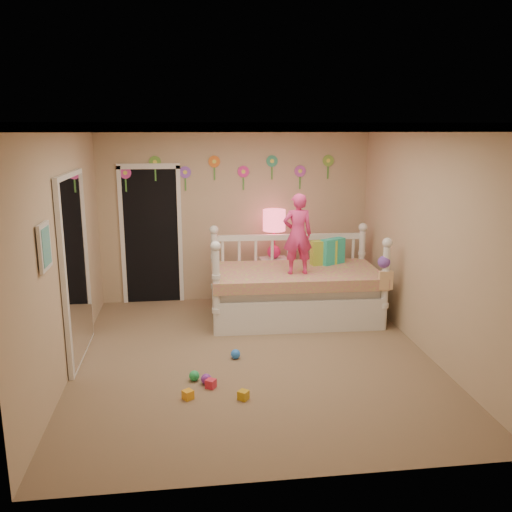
{
  "coord_description": "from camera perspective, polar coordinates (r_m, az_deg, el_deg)",
  "views": [
    {
      "loc": [
        -0.72,
        -5.76,
        2.57
      ],
      "look_at": [
        0.1,
        0.6,
        1.05
      ],
      "focal_mm": 38.08,
      "sensor_mm": 36.0,
      "label": 1
    }
  ],
  "objects": [
    {
      "name": "left_wall",
      "position": [
        6.03,
        -19.43,
        0.42
      ],
      "size": [
        0.01,
        4.5,
        2.6
      ],
      "primitive_type": "cube",
      "color": "tan",
      "rests_on": "floor"
    },
    {
      "name": "flower_decals",
      "position": [
        8.04,
        -2.86,
        8.83
      ],
      "size": [
        3.4,
        0.02,
        0.5
      ],
      "primitive_type": null,
      "color": "#B2668C",
      "rests_on": "back_wall"
    },
    {
      "name": "floor",
      "position": [
        6.34,
        -0.21,
        -10.55
      ],
      "size": [
        4.0,
        4.5,
        0.01
      ],
      "primitive_type": "cube",
      "color": "#7F684C",
      "rests_on": "ground"
    },
    {
      "name": "right_wall",
      "position": [
        6.49,
        17.59,
        1.43
      ],
      "size": [
        0.01,
        4.5,
        2.6
      ],
      "primitive_type": "cube",
      "color": "tan",
      "rests_on": "floor"
    },
    {
      "name": "wall_picture",
      "position": [
        5.12,
        -21.34,
        0.93
      ],
      "size": [
        0.05,
        0.34,
        0.42
      ],
      "primitive_type": "cube",
      "color": "white",
      "rests_on": "left_wall"
    },
    {
      "name": "hanging_bag",
      "position": [
        7.1,
        13.29,
        -1.83
      ],
      "size": [
        0.2,
        0.16,
        0.36
      ],
      "primitive_type": null,
      "color": "beige",
      "rests_on": "daybed"
    },
    {
      "name": "closet_doorway",
      "position": [
        8.16,
        -10.94,
        2.24
      ],
      "size": [
        0.9,
        0.04,
        2.07
      ],
      "primitive_type": "cube",
      "color": "black",
      "rests_on": "back_wall"
    },
    {
      "name": "mirror_closet",
      "position": [
        6.37,
        -18.36,
        -1.16
      ],
      "size": [
        0.07,
        1.3,
        2.1
      ],
      "primitive_type": "cube",
      "color": "white",
      "rests_on": "left_wall"
    },
    {
      "name": "nightstand",
      "position": [
        8.13,
        1.87,
        -2.59
      ],
      "size": [
        0.44,
        0.36,
        0.68
      ],
      "primitive_type": "cube",
      "rotation": [
        0.0,
        0.0,
        0.12
      ],
      "color": "white",
      "rests_on": "floor"
    },
    {
      "name": "table_lamp",
      "position": [
        7.94,
        1.91,
        3.14
      ],
      "size": [
        0.33,
        0.33,
        0.73
      ],
      "color": "#DF1D65",
      "rests_on": "nightstand"
    },
    {
      "name": "toy_scatter",
      "position": [
        5.73,
        -3.95,
        -12.72
      ],
      "size": [
        0.81,
        1.31,
        0.11
      ],
      "primitive_type": null,
      "rotation": [
        0.0,
        0.0,
        0.01
      ],
      "color": "#996666",
      "rests_on": "floor"
    },
    {
      "name": "pillow_turquoise",
      "position": [
        7.71,
        8.07,
        0.5
      ],
      "size": [
        0.38,
        0.29,
        0.36
      ],
      "primitive_type": "cube",
      "rotation": [
        0.0,
        0.0,
        0.51
      ],
      "color": "#29D0B6",
      "rests_on": "daybed"
    },
    {
      "name": "child",
      "position": [
        7.07,
        4.39,
        2.32
      ],
      "size": [
        0.39,
        0.26,
        1.06
      ],
      "primitive_type": "imported",
      "rotation": [
        0.0,
        0.0,
        3.15
      ],
      "color": "#ED3680",
      "rests_on": "daybed"
    },
    {
      "name": "back_wall",
      "position": [
        8.14,
        -2.18,
        4.35
      ],
      "size": [
        4.0,
        0.01,
        2.6
      ],
      "primitive_type": "cube",
      "color": "tan",
      "rests_on": "floor"
    },
    {
      "name": "daybed",
      "position": [
        7.4,
        4.11,
        -1.96
      ],
      "size": [
        2.33,
        1.31,
        1.24
      ],
      "primitive_type": null,
      "rotation": [
        0.0,
        0.0,
        -0.03
      ],
      "color": "white",
      "rests_on": "floor"
    },
    {
      "name": "pillow_lime",
      "position": [
        7.67,
        7.12,
        0.36
      ],
      "size": [
        0.38,
        0.18,
        0.34
      ],
      "primitive_type": "cube",
      "rotation": [
        0.0,
        0.0,
        0.14
      ],
      "color": "#ADD03F",
      "rests_on": "daybed"
    },
    {
      "name": "ceiling",
      "position": [
        5.8,
        -0.23,
        13.64
      ],
      "size": [
        4.0,
        4.5,
        0.01
      ],
      "primitive_type": "cube",
      "color": "white",
      "rests_on": "floor"
    },
    {
      "name": "crown_molding",
      "position": [
        5.8,
        -0.23,
        13.35
      ],
      "size": [
        4.0,
        4.5,
        0.06
      ],
      "primitive_type": null,
      "color": "white",
      "rests_on": "ceiling"
    }
  ]
}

